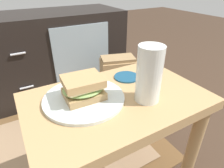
% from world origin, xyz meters
% --- Properties ---
extents(side_table, '(0.56, 0.36, 0.46)m').
position_xyz_m(side_table, '(0.00, 0.00, 0.37)').
color(side_table, tan).
rests_on(side_table, ground).
extents(tv_cabinet, '(0.96, 0.46, 0.58)m').
position_xyz_m(tv_cabinet, '(0.05, 0.95, 0.29)').
color(tv_cabinet, black).
rests_on(tv_cabinet, ground).
extents(area_rug, '(1.17, 0.79, 0.01)m').
position_xyz_m(area_rug, '(-0.21, 0.34, 0.00)').
color(area_rug, brown).
rests_on(area_rug, ground).
extents(plate, '(0.25, 0.25, 0.01)m').
position_xyz_m(plate, '(-0.10, 0.04, 0.47)').
color(plate, silver).
rests_on(plate, side_table).
extents(sandwich_front, '(0.13, 0.11, 0.07)m').
position_xyz_m(sandwich_front, '(-0.10, 0.04, 0.50)').
color(sandwich_front, tan).
rests_on(sandwich_front, plate).
extents(beer_glass, '(0.07, 0.07, 0.17)m').
position_xyz_m(beer_glass, '(0.07, -0.06, 0.54)').
color(beer_glass, silver).
rests_on(beer_glass, side_table).
extents(coaster, '(0.09, 0.09, 0.01)m').
position_xyz_m(coaster, '(0.10, 0.09, 0.46)').
color(coaster, navy).
rests_on(coaster, side_table).
extents(paper_bag, '(0.24, 0.19, 0.36)m').
position_xyz_m(paper_bag, '(0.31, 0.50, 0.18)').
color(paper_bag, tan).
rests_on(paper_bag, ground).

